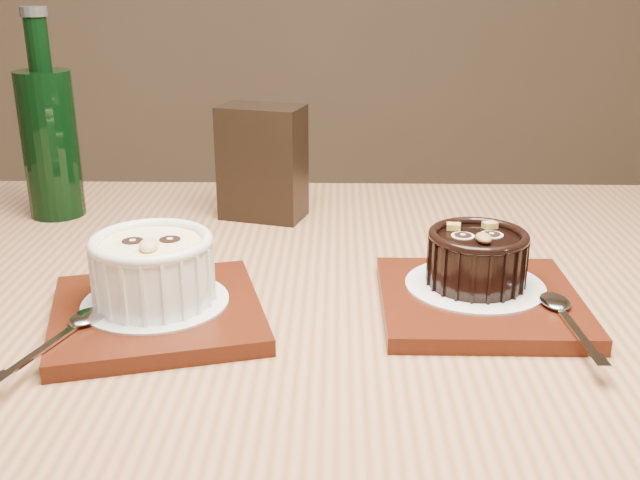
% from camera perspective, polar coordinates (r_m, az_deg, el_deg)
% --- Properties ---
extents(table, '(1.26, 0.89, 0.75)m').
position_cam_1_polar(table, '(0.76, -1.14, -10.57)').
color(table, '#8F603E').
rests_on(table, ground).
extents(tray_left, '(0.21, 0.21, 0.01)m').
position_cam_1_polar(tray_left, '(0.68, -12.29, -5.48)').
color(tray_left, '#491A0C').
rests_on(tray_left, table).
extents(doily_left, '(0.13, 0.13, 0.00)m').
position_cam_1_polar(doily_left, '(0.69, -12.41, -4.60)').
color(doily_left, white).
rests_on(doily_left, tray_left).
extents(ramekin_white, '(0.11, 0.11, 0.06)m').
position_cam_1_polar(ramekin_white, '(0.67, -12.62, -1.95)').
color(ramekin_white, white).
rests_on(ramekin_white, doily_left).
extents(spoon_left, '(0.07, 0.13, 0.01)m').
position_cam_1_polar(spoon_left, '(0.64, -19.16, -6.83)').
color(spoon_left, silver).
rests_on(spoon_left, tray_left).
extents(tray_right, '(0.19, 0.19, 0.01)m').
position_cam_1_polar(tray_right, '(0.71, 12.06, -4.60)').
color(tray_right, '#491A0C').
rests_on(tray_right, table).
extents(doily_right, '(0.13, 0.13, 0.00)m').
position_cam_1_polar(doily_right, '(0.72, 11.71, -3.38)').
color(doily_right, white).
rests_on(doily_right, tray_right).
extents(ramekin_dark, '(0.09, 0.09, 0.06)m').
position_cam_1_polar(ramekin_dark, '(0.71, 11.88, -1.18)').
color(ramekin_dark, black).
rests_on(ramekin_dark, doily_right).
extents(spoon_right, '(0.03, 0.13, 0.01)m').
position_cam_1_polar(spoon_right, '(0.67, 18.40, -5.68)').
color(spoon_right, silver).
rests_on(spoon_right, tray_right).
extents(condiment_stand, '(0.11, 0.09, 0.14)m').
position_cam_1_polar(condiment_stand, '(0.93, -4.40, 5.89)').
color(condiment_stand, black).
rests_on(condiment_stand, table).
extents(green_bottle, '(0.07, 0.07, 0.25)m').
position_cam_1_polar(green_bottle, '(0.99, -19.91, 7.30)').
color(green_bottle, black).
rests_on(green_bottle, table).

